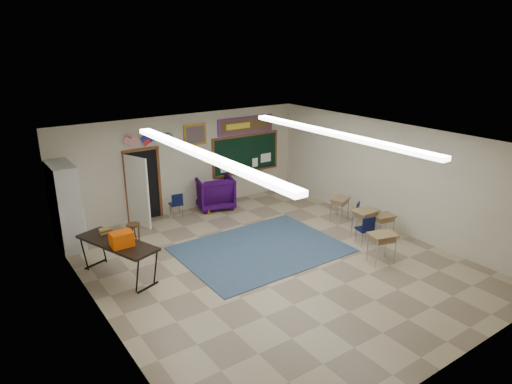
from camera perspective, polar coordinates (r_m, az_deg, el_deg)
floor at (r=11.05m, az=2.22°, el=-8.94°), size 9.00×9.00×0.00m
back_wall at (r=14.11m, az=-8.81°, el=3.58°), size 8.00×0.04×3.00m
front_wall at (r=7.70m, az=23.43°, el=-11.03°), size 8.00×0.04×3.00m
left_wall at (r=8.79m, az=-19.07°, el=-6.72°), size 0.04×9.00×3.00m
right_wall at (r=13.14m, az=16.37°, el=1.90°), size 0.04×9.00×3.00m
ceiling at (r=10.02m, az=2.44°, el=6.45°), size 8.00×9.00×0.04m
area_rug at (r=11.72m, az=0.63°, el=-7.17°), size 4.00×3.00×0.02m
fluorescent_strips at (r=10.03m, az=2.43°, el=6.11°), size 3.86×6.00×0.10m
doorway at (r=13.54m, az=-14.11°, el=0.62°), size 1.10×0.89×2.16m
chalkboard at (r=15.15m, az=-1.26°, el=4.69°), size 2.55×0.14×1.30m
bulletin_board at (r=14.95m, az=-1.30°, el=8.36°), size 2.10×0.05×0.55m
framed_art_print at (r=14.04m, az=-7.63°, el=7.12°), size 0.75×0.05×0.65m
wall_clock at (r=13.66m, az=-10.99°, el=6.63°), size 0.32×0.05×0.32m
wall_flags at (r=13.30m, az=-14.33°, el=6.64°), size 1.16×0.06×0.70m
storage_cabinet at (r=12.50m, az=-22.72°, el=-1.61°), size 0.59×1.25×2.20m
wingback_armchair at (r=14.43m, az=-5.22°, el=-0.03°), size 1.34×1.37×1.03m
student_chair_reading at (r=13.92m, az=-9.98°, el=-1.55°), size 0.41×0.41×0.75m
student_chair_desk_a at (r=12.19m, az=13.40°, el=-4.63°), size 0.49×0.49×0.81m
student_chair_desk_b at (r=13.33m, az=13.20°, el=-2.81°), size 0.48×0.48×0.70m
student_desk_front_left at (r=12.60m, az=13.44°, el=-3.68°), size 0.66×0.50×0.79m
student_desk_front_right at (r=13.65m, az=10.42°, el=-1.96°), size 0.69×0.61×0.69m
student_desk_back_left at (r=11.33m, az=15.42°, el=-6.58°), size 0.72×0.61×0.74m
student_desk_back_right at (r=12.71m, az=15.60°, el=-4.00°), size 0.63×0.52×0.66m
folding_table at (r=10.74m, az=-16.79°, el=-7.86°), size 1.34×2.18×1.18m
wooden_stool at (r=12.22m, az=-15.01°, el=-5.16°), size 0.35×0.35×0.61m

